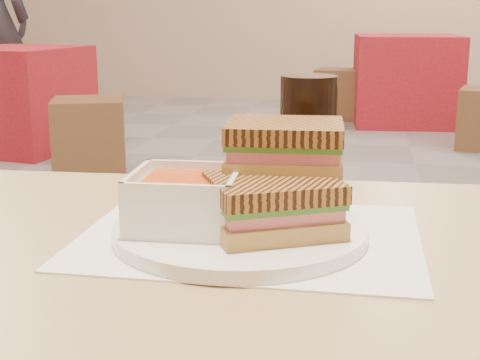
% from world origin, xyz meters
% --- Properties ---
extents(main_table, '(1.23, 0.76, 0.75)m').
position_xyz_m(main_table, '(0.01, -2.05, 0.64)').
color(main_table, '#A38450').
rests_on(main_table, ground).
extents(tray_liner, '(0.38, 0.29, 0.00)m').
position_xyz_m(tray_liner, '(0.02, -1.98, 0.75)').
color(tray_liner, white).
rests_on(tray_liner, main_table).
extents(plate, '(0.28, 0.28, 0.02)m').
position_xyz_m(plate, '(0.01, -1.99, 0.76)').
color(plate, white).
rests_on(plate, tray_liner).
extents(soup_bowl, '(0.12, 0.12, 0.06)m').
position_xyz_m(soup_bowl, '(-0.05, -2.01, 0.79)').
color(soup_bowl, white).
rests_on(soup_bowl, plate).
extents(panini_lower, '(0.17, 0.16, 0.06)m').
position_xyz_m(panini_lower, '(0.05, -2.01, 0.80)').
color(panini_lower, '#B1883F').
rests_on(panini_lower, plate).
extents(panini_upper, '(0.14, 0.12, 0.06)m').
position_xyz_m(panini_upper, '(0.05, -1.94, 0.85)').
color(panini_upper, '#B1883F').
rests_on(panini_upper, panini_lower).
extents(cola_glass, '(0.08, 0.08, 0.16)m').
position_xyz_m(cola_glass, '(0.07, -1.79, 0.83)').
color(cola_glass, black).
rests_on(cola_glass, main_table).
extents(bg_table_0, '(0.97, 0.97, 0.73)m').
position_xyz_m(bg_table_0, '(-2.32, 1.91, 0.37)').
color(bg_table_0, maroon).
rests_on(bg_table_0, ground).
extents(bg_table_2, '(0.94, 0.94, 0.78)m').
position_xyz_m(bg_table_2, '(0.51, 3.59, 0.39)').
color(bg_table_2, maroon).
rests_on(bg_table_2, ground).
extents(bg_chair_0r, '(0.53, 0.53, 0.47)m').
position_xyz_m(bg_chair_0r, '(-1.49, 1.21, 0.24)').
color(bg_chair_0r, brown).
rests_on(bg_chair_0r, ground).
extents(bg_chair_2l, '(0.45, 0.45, 0.46)m').
position_xyz_m(bg_chair_2l, '(-0.09, 3.79, 0.23)').
color(bg_chair_2l, brown).
rests_on(bg_chair_2l, ground).
extents(bg_chair_2r, '(0.49, 0.49, 0.47)m').
position_xyz_m(bg_chair_2r, '(0.77, 3.86, 0.23)').
color(bg_chair_2r, brown).
rests_on(bg_chair_2r, ground).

